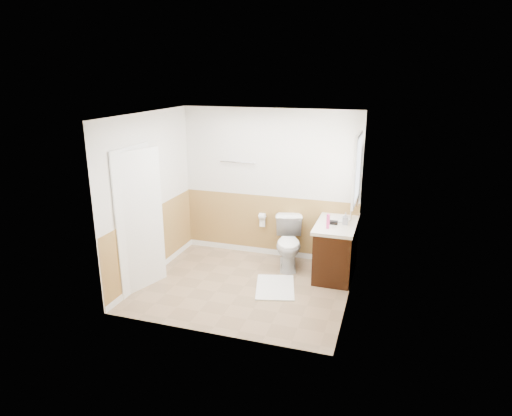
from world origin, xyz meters
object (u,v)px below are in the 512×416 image
(lotion_bottle, at_px, (328,221))
(soap_dispenser, at_px, (345,219))
(vanity_cabinet, at_px, (336,250))
(bath_mat, at_px, (275,287))
(toilet, at_px, (289,243))

(lotion_bottle, xyz_separation_m, soap_dispenser, (0.22, 0.26, -0.02))
(vanity_cabinet, height_order, soap_dispenser, soap_dispenser)
(vanity_cabinet, bearing_deg, soap_dispenser, -30.38)
(vanity_cabinet, relative_size, soap_dispenser, 6.03)
(lotion_bottle, bearing_deg, bath_mat, -146.30)
(bath_mat, height_order, soap_dispenser, soap_dispenser)
(toilet, distance_m, bath_mat, 0.90)
(toilet, xyz_separation_m, vanity_cabinet, (0.76, -0.04, 0.00))
(soap_dispenser, bearing_deg, bath_mat, -141.63)
(vanity_cabinet, bearing_deg, bath_mat, -134.77)
(bath_mat, bearing_deg, toilet, 90.00)
(vanity_cabinet, height_order, lotion_bottle, lotion_bottle)
(toilet, height_order, soap_dispenser, soap_dispenser)
(toilet, height_order, vanity_cabinet, vanity_cabinet)
(bath_mat, bearing_deg, vanity_cabinet, 45.23)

